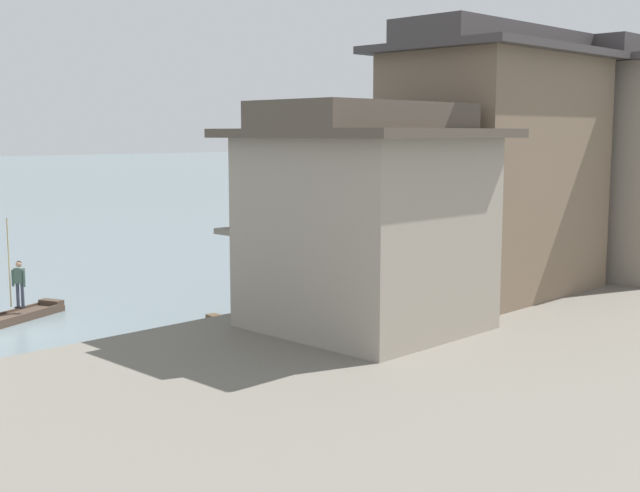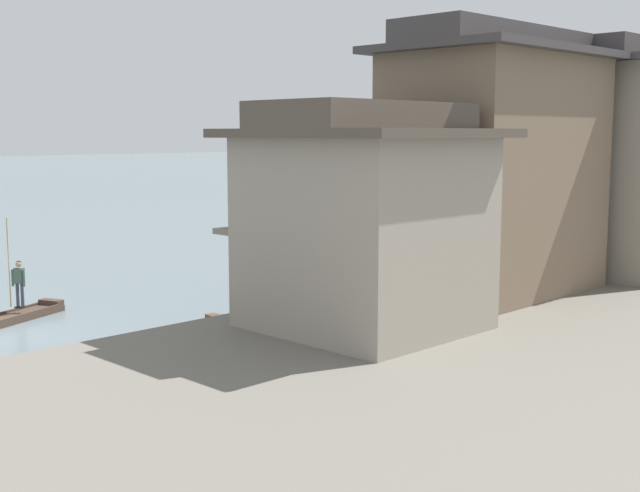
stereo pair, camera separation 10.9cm
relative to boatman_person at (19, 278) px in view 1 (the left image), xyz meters
name	(u,v)px [view 1 (the left image)]	position (x,y,z in m)	size (l,w,h in m)	color
boatman_person	(19,278)	(0.00, 0.00, 0.00)	(0.48, 0.43, 3.04)	black
boat_moored_nearest	(562,223)	(-1.58, 39.33, -1.22)	(3.98, 4.57, 0.51)	brown
boat_moored_second	(317,282)	(2.68, 11.47, -1.25)	(2.13, 4.43, 0.40)	brown
boat_moored_third	(267,315)	(5.92, 5.84, -1.26)	(1.42, 4.34, 0.39)	brown
boat_moored_far	(447,279)	(6.01, 15.84, -1.24)	(1.90, 3.87, 0.45)	brown
house_waterfront_nearest	(365,219)	(11.51, 4.48, 2.51)	(6.60, 5.95, 6.14)	gray
house_waterfront_second	(495,164)	(11.06, 11.50, 3.80)	(5.72, 8.15, 8.74)	#75604C
house_waterfront_tall	(610,160)	(11.75, 18.41, 3.81)	(7.09, 6.16, 8.74)	gray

